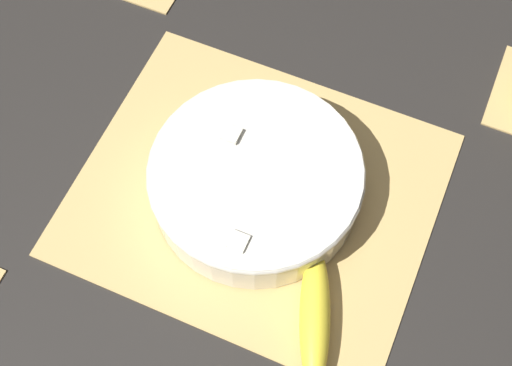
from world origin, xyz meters
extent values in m
plane|color=black|center=(0.00, 0.00, 0.00)|extent=(6.00, 6.00, 0.00)
cube|color=tan|center=(0.00, 0.00, 0.00)|extent=(0.47, 0.40, 0.01)
cube|color=#4C381E|center=(-0.16, 0.00, 0.00)|extent=(0.01, 0.39, 0.00)
cube|color=#4C381E|center=(-0.08, 0.00, 0.00)|extent=(0.01, 0.39, 0.00)
cube|color=#4C381E|center=(0.00, 0.00, 0.00)|extent=(0.01, 0.39, 0.00)
cube|color=#4C381E|center=(0.08, 0.00, 0.00)|extent=(0.01, 0.39, 0.00)
cube|color=#4C381E|center=(0.16, 0.00, 0.00)|extent=(0.01, 0.39, 0.00)
cylinder|color=silver|center=(0.00, 0.00, 0.04)|extent=(0.28, 0.28, 0.07)
torus|color=silver|center=(0.00, 0.00, 0.07)|extent=(0.28, 0.28, 0.01)
cylinder|color=#F7EFC6|center=(0.05, 0.05, 0.04)|extent=(0.03, 0.03, 0.01)
cylinder|color=#F7EFC6|center=(-0.02, 0.01, 0.06)|extent=(0.03, 0.03, 0.01)
cylinder|color=#F7EFC6|center=(0.00, -0.06, 0.05)|extent=(0.03, 0.03, 0.01)
cylinder|color=#F7EFC6|center=(-0.02, 0.03, 0.04)|extent=(0.03, 0.03, 0.01)
cylinder|color=#F7EFC6|center=(-0.02, -0.07, 0.05)|extent=(0.03, 0.03, 0.01)
cylinder|color=#F7EFC6|center=(0.05, -0.04, 0.03)|extent=(0.03, 0.03, 0.01)
cylinder|color=#F7EFC6|center=(0.10, -0.01, 0.02)|extent=(0.03, 0.03, 0.01)
cylinder|color=#F7EFC6|center=(-0.01, 0.10, 0.06)|extent=(0.03, 0.03, 0.01)
cylinder|color=#F7EFC6|center=(0.09, 0.02, 0.04)|extent=(0.03, 0.03, 0.01)
cube|color=white|center=(-0.02, 0.10, 0.04)|extent=(0.03, 0.03, 0.03)
cube|color=white|center=(0.01, 0.08, 0.02)|extent=(0.02, 0.02, 0.02)
cube|color=white|center=(0.02, -0.10, 0.07)|extent=(0.02, 0.02, 0.02)
cube|color=white|center=(-0.04, 0.07, 0.04)|extent=(0.03, 0.03, 0.03)
cube|color=white|center=(0.10, -0.02, 0.06)|extent=(0.02, 0.02, 0.02)
cube|color=white|center=(-0.05, 0.03, 0.07)|extent=(0.02, 0.02, 0.02)
cube|color=white|center=(0.06, -0.07, 0.03)|extent=(0.03, 0.03, 0.03)
ellipsoid|color=#B2231E|center=(-0.07, 0.06, 0.06)|extent=(0.03, 0.02, 0.01)
ellipsoid|color=#B2231E|center=(-0.04, -0.01, 0.06)|extent=(0.03, 0.02, 0.01)
ellipsoid|color=#B2231E|center=(0.06, 0.09, 0.03)|extent=(0.04, 0.02, 0.02)
ellipsoid|color=orange|center=(-0.10, -0.02, 0.06)|extent=(0.03, 0.02, 0.01)
ellipsoid|color=orange|center=(-0.07, -0.05, 0.02)|extent=(0.03, 0.01, 0.01)
ellipsoid|color=orange|center=(-0.02, -0.09, 0.03)|extent=(0.04, 0.02, 0.02)
ellipsoid|color=orange|center=(0.00, 0.02, 0.02)|extent=(0.04, 0.02, 0.02)
ellipsoid|color=orange|center=(0.02, -0.03, 0.04)|extent=(0.04, 0.02, 0.02)
ellipsoid|color=yellow|center=(0.14, -0.13, 0.03)|extent=(0.10, 0.18, 0.04)
camera|label=1|loc=(0.17, -0.39, 0.87)|focal=50.00mm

